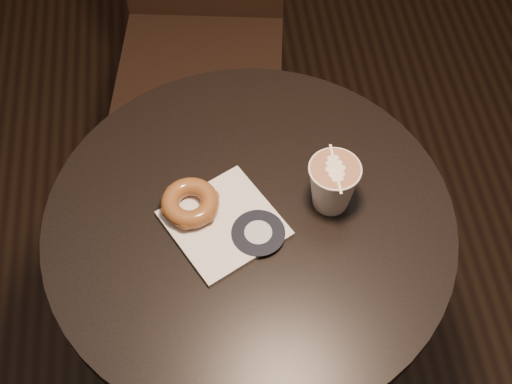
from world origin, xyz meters
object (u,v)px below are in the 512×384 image
Objects in this scene: chair at (201,6)px; pastry_bag at (224,224)px; cafe_table at (250,274)px; latte_cup at (333,185)px; doughnut at (190,203)px.

chair is 0.77m from pastry_bag.
cafe_table is at bearing -78.05° from chair.
cafe_table is at bearing -172.28° from latte_cup.
chair is at bearing 85.24° from doughnut.
pastry_bag is 1.72× the size of doughnut.
chair is 0.74m from doughnut.
pastry_bag is (-0.04, -0.01, 0.20)m from cafe_table.
pastry_bag is at bearing -33.24° from doughnut.
pastry_bag is 1.74× the size of latte_cup.
doughnut reaches higher than cafe_table.
chair is 6.06× the size of pastry_bag.
doughnut is 1.02× the size of latte_cup.
cafe_table is 0.24m from doughnut.
latte_cup is (0.19, 0.03, 0.04)m from pastry_bag.
cafe_table is 0.21m from pastry_bag.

